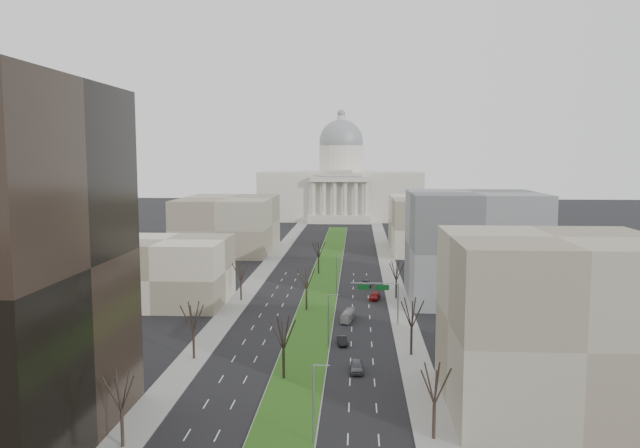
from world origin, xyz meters
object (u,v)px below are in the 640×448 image
at_px(car_grey_near, 357,366).
at_px(car_black, 342,341).
at_px(car_grey_far, 366,283).
at_px(box_van, 348,316).
at_px(car_red, 375,296).

xyz_separation_m(car_grey_near, car_black, (-2.49, 13.27, -0.14)).
relative_size(car_black, car_grey_far, 0.79).
xyz_separation_m(car_black, box_van, (0.76, 15.55, 0.32)).
distance_m(car_red, box_van, 19.20).
height_order(car_black, box_van, box_van).
bearing_deg(car_black, car_red, 70.58).
relative_size(car_red, car_grey_far, 0.95).
bearing_deg(car_black, car_grey_near, -88.06).
distance_m(car_black, box_van, 15.58).
distance_m(car_grey_near, car_black, 13.50).
relative_size(car_black, box_van, 0.58).
bearing_deg(car_grey_far, car_black, -94.29).
distance_m(car_grey_near, car_red, 47.33).
bearing_deg(car_grey_near, car_black, 99.60).
height_order(car_black, car_red, car_red).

